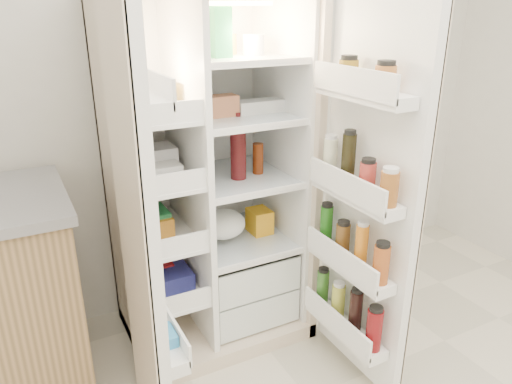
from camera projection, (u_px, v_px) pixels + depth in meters
wall_back at (207, 75)px, 2.69m from camera, size 4.00×0.02×2.70m
refrigerator at (209, 202)px, 2.56m from camera, size 0.92×0.70×1.80m
freezer_door at (140, 244)px, 1.78m from camera, size 0.15×0.40×1.72m
fridge_door at (366, 208)px, 2.14m from camera, size 0.17×0.58×1.72m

